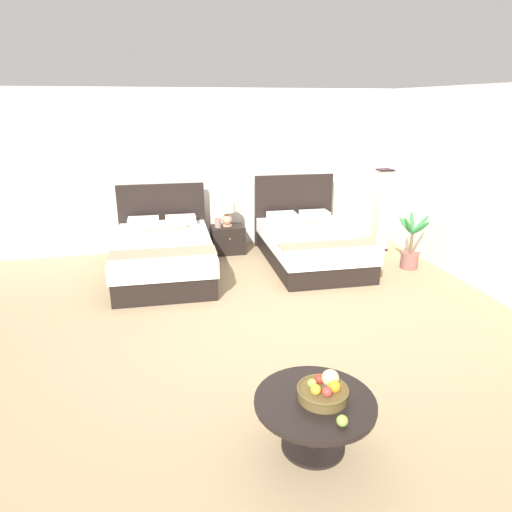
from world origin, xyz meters
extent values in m
cube|color=#9D835F|center=(0.00, 0.00, -0.01)|extent=(9.64, 9.89, 0.02)
cube|color=silver|center=(0.00, 3.14, 1.31)|extent=(9.64, 0.12, 2.62)
cube|color=silver|center=(3.02, 0.40, 1.31)|extent=(0.12, 5.49, 2.62)
cube|color=black|center=(-1.13, 1.85, 0.15)|extent=(1.37, 2.14, 0.31)
cube|color=white|center=(-1.13, 1.85, 0.42)|extent=(1.42, 2.18, 0.24)
cube|color=black|center=(-1.09, 2.92, 0.58)|extent=(1.39, 0.10, 1.16)
cube|color=white|center=(-1.39, 2.64, 0.61)|extent=(0.48, 0.31, 0.14)
cube|color=white|center=(-0.81, 2.62, 0.61)|extent=(0.48, 0.31, 0.14)
cylinder|color=beige|center=(-1.11, 2.39, 0.62)|extent=(0.72, 0.17, 0.15)
cube|color=#A57F64|center=(-1.15, 1.23, 0.55)|extent=(1.38, 0.44, 0.01)
cube|color=black|center=(1.13, 1.85, 0.14)|extent=(1.36, 2.12, 0.28)
cube|color=white|center=(1.13, 1.85, 0.39)|extent=(1.40, 2.16, 0.23)
cube|color=black|center=(1.16, 2.91, 0.61)|extent=(1.38, 0.10, 1.23)
cube|color=white|center=(0.87, 2.63, 0.58)|extent=(0.48, 0.31, 0.14)
cube|color=white|center=(1.44, 2.62, 0.58)|extent=(0.48, 0.31, 0.14)
cylinder|color=beige|center=(1.14, 2.38, 0.58)|extent=(0.72, 0.17, 0.15)
cube|color=#A57F64|center=(1.11, 1.18, 0.51)|extent=(1.37, 0.39, 0.01)
cube|color=black|center=(-0.05, 2.68, 0.23)|extent=(0.54, 0.39, 0.46)
sphere|color=tan|center=(-0.05, 2.47, 0.30)|extent=(0.02, 0.02, 0.02)
cylinder|color=tan|center=(-0.05, 2.70, 0.47)|extent=(0.16, 0.16, 0.02)
ellipsoid|color=tan|center=(-0.05, 2.70, 0.57)|extent=(0.16, 0.16, 0.18)
cylinder|color=#99844C|center=(-0.05, 2.70, 0.68)|extent=(0.02, 0.02, 0.04)
cylinder|color=beige|center=(-0.05, 2.70, 0.78)|extent=(0.27, 0.27, 0.16)
cylinder|color=gray|center=(-0.21, 2.64, 0.53)|extent=(0.11, 0.11, 0.14)
torus|color=gray|center=(-0.21, 2.64, 0.60)|extent=(0.10, 0.10, 0.01)
cylinder|color=black|center=(-0.22, -1.93, 0.01)|extent=(0.46, 0.46, 0.02)
cylinder|color=black|center=(-0.22, -1.93, 0.19)|extent=(0.11, 0.11, 0.37)
cylinder|color=black|center=(-0.22, -1.93, 0.39)|extent=(0.87, 0.87, 0.04)
cylinder|color=brown|center=(-0.17, -1.93, 0.45)|extent=(0.35, 0.35, 0.08)
torus|color=brown|center=(-0.17, -1.93, 0.49)|extent=(0.37, 0.37, 0.02)
sphere|color=#87B446|center=(-0.23, -1.89, 0.52)|extent=(0.07, 0.07, 0.07)
sphere|color=gold|center=(-0.23, -1.97, 0.52)|extent=(0.08, 0.08, 0.08)
sphere|color=#AD3B32|center=(-0.17, -2.01, 0.52)|extent=(0.07, 0.07, 0.07)
sphere|color=orange|center=(-0.10, -1.97, 0.52)|extent=(0.09, 0.09, 0.09)
sphere|color=#D3C589|center=(-0.10, -1.90, 0.54)|extent=(0.13, 0.13, 0.13)
sphere|color=red|center=(-0.16, -1.86, 0.52)|extent=(0.07, 0.07, 0.07)
sphere|color=#88B042|center=(-0.14, -2.23, 0.45)|extent=(0.08, 0.08, 0.08)
cube|color=black|center=(2.49, 2.26, 0.01)|extent=(0.24, 0.24, 0.03)
cube|color=beige|center=(2.49, 2.26, 0.69)|extent=(0.20, 0.20, 1.32)
cube|color=black|center=(2.49, 2.26, 1.36)|extent=(0.24, 0.24, 0.02)
cylinder|color=brown|center=(2.50, 1.31, 0.12)|extent=(0.26, 0.26, 0.24)
cylinder|color=brown|center=(2.50, 1.31, 0.39)|extent=(0.04, 0.04, 0.31)
ellipsoid|color=#307F3E|center=(2.63, 1.32, 0.68)|extent=(0.29, 0.08, 0.30)
ellipsoid|color=#307F3E|center=(2.55, 1.42, 0.68)|extent=(0.15, 0.27, 0.32)
ellipsoid|color=#307F3E|center=(2.43, 1.39, 0.66)|extent=(0.21, 0.21, 0.28)
ellipsoid|color=#307F3E|center=(2.38, 1.24, 0.69)|extent=(0.31, 0.22, 0.35)
ellipsoid|color=#307F3E|center=(2.53, 1.15, 0.67)|extent=(0.09, 0.37, 0.31)
camera|label=1|loc=(-1.24, -4.46, 2.39)|focal=31.73mm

